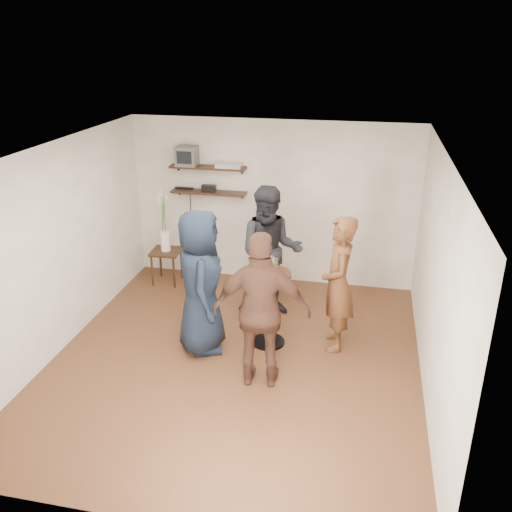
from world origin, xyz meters
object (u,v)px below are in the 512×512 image
at_px(drinks_table, 269,299).
at_px(person_plaid, 338,284).
at_px(radio, 209,188).
at_px(dvd_deck, 229,165).
at_px(crt_monitor, 187,156).
at_px(person_brown, 262,311).
at_px(person_navy, 200,282).
at_px(side_table, 166,256).
at_px(person_dark, 270,252).

height_order(drinks_table, person_plaid, person_plaid).
bearing_deg(radio, dvd_deck, 0.00).
height_order(crt_monitor, drinks_table, crt_monitor).
relative_size(radio, person_brown, 0.12).
xyz_separation_m(dvd_deck, person_navy, (0.17, -2.16, -0.97)).
distance_m(dvd_deck, person_navy, 2.37).
bearing_deg(crt_monitor, person_plaid, -35.10).
height_order(side_table, person_dark, person_dark).
relative_size(radio, person_dark, 0.12).
relative_size(radio, side_table, 0.40).
height_order(dvd_deck, radio, dvd_deck).
height_order(radio, person_dark, person_dark).
relative_size(dvd_deck, person_brown, 0.22).
height_order(drinks_table, person_navy, person_navy).
height_order(radio, person_plaid, person_plaid).
bearing_deg(person_plaid, drinks_table, -90.00).
height_order(side_table, person_navy, person_navy).
bearing_deg(person_brown, dvd_deck, -73.93).
distance_m(person_dark, person_brown, 1.72).
bearing_deg(person_dark, drinks_table, -90.00).
distance_m(dvd_deck, drinks_table, 2.47).
height_order(side_table, drinks_table, drinks_table).
relative_size(drinks_table, person_brown, 0.54).
bearing_deg(person_brown, side_table, -54.40).
xyz_separation_m(person_plaid, person_brown, (-0.78, -0.98, 0.05)).
height_order(dvd_deck, person_navy, dvd_deck).
distance_m(person_plaid, person_navy, 1.71).
relative_size(crt_monitor, drinks_table, 0.32).
height_order(dvd_deck, person_plaid, dvd_deck).
bearing_deg(person_navy, dvd_deck, -14.16).
bearing_deg(person_plaid, side_table, -124.49).
relative_size(drinks_table, person_navy, 0.54).
bearing_deg(drinks_table, person_navy, -161.33).
height_order(crt_monitor, person_plaid, crt_monitor).
distance_m(drinks_table, person_navy, 0.91).
bearing_deg(side_table, person_plaid, -26.40).
bearing_deg(person_navy, person_brown, -141.79).
relative_size(person_plaid, person_dark, 0.94).
bearing_deg(drinks_table, dvd_deck, 117.59).
bearing_deg(dvd_deck, drinks_table, -62.41).
distance_m(radio, drinks_table, 2.46).
distance_m(crt_monitor, person_navy, 2.56).
xyz_separation_m(dvd_deck, person_brown, (1.06, -2.74, -0.97)).
xyz_separation_m(crt_monitor, drinks_table, (1.66, -1.89, -1.37)).
bearing_deg(side_table, crt_monitor, 49.75).
bearing_deg(side_table, dvd_deck, 20.38).
bearing_deg(person_dark, person_plaid, -45.76).
distance_m(side_table, person_navy, 2.19).
height_order(crt_monitor, person_dark, crt_monitor).
bearing_deg(dvd_deck, person_brown, -68.84).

